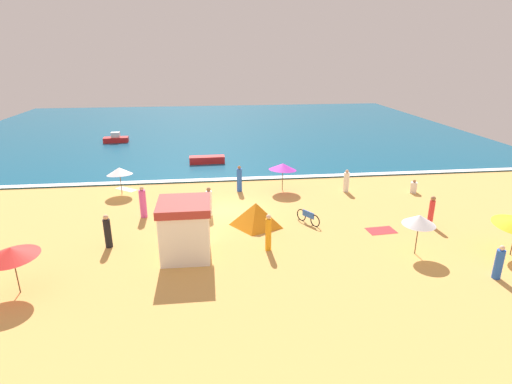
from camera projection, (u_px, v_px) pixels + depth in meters
name	position (u px, v px, depth m)	size (l,w,h in m)	color
ground_plane	(229.00, 211.00, 25.30)	(60.00, 60.00, 0.00)	#E0A856
ocean_water	(217.00, 128.00, 51.52)	(60.00, 44.00, 0.10)	#0F567A
wave_breaker_foam	(224.00, 179.00, 31.17)	(57.00, 0.70, 0.01)	white
lifeguard_cabana	(185.00, 229.00, 19.30)	(2.46, 2.49, 2.80)	white
beach_umbrella_2	(119.00, 171.00, 27.74)	(2.16, 2.19, 1.98)	#4C3823
beach_umbrella_3	(283.00, 167.00, 28.41)	(2.78, 2.78, 2.04)	#4C3823
beach_umbrella_4	(12.00, 252.00, 16.17)	(2.91, 2.91, 2.13)	#4C3823
beach_umbrella_5	(419.00, 220.00, 19.40)	(1.89, 1.90, 2.07)	#4C3823
beach_tent	(256.00, 215.00, 22.79)	(2.67, 2.41, 1.43)	orange
parked_bicycle	(308.00, 217.00, 23.35)	(1.00, 1.58, 0.76)	black
beachgoer_1	(414.00, 187.00, 28.39)	(0.57, 0.57, 0.94)	white
beachgoer_2	(431.00, 211.00, 22.94)	(0.42, 0.42, 1.75)	red
beachgoer_3	(499.00, 263.00, 17.60)	(0.50, 0.50, 1.58)	blue
beachgoer_4	(268.00, 233.00, 20.05)	(0.39, 0.39, 1.90)	orange
beachgoer_5	(168.00, 230.00, 21.74)	(0.51, 0.51, 0.89)	green
beachgoer_6	(108.00, 232.00, 20.38)	(0.48, 0.48, 1.76)	black
beachgoer_7	(209.00, 202.00, 24.38)	(0.44, 0.44, 1.76)	white
beachgoer_8	(239.00, 179.00, 28.54)	(0.48, 0.48, 1.86)	blue
beachgoer_9	(143.00, 203.00, 24.09)	(0.41, 0.41, 1.91)	#D84CA5
beachgoer_10	(346.00, 182.00, 28.48)	(0.52, 0.52, 1.61)	white
beach_towel_0	(381.00, 231.00, 22.50)	(1.61, 1.11, 0.01)	red
beach_towel_1	(126.00, 189.00, 29.17)	(1.70, 1.49, 0.01)	white
small_boat_0	(207.00, 160.00, 35.51)	(3.07, 1.04, 0.60)	red
small_boat_1	(116.00, 139.00, 43.48)	(2.62, 1.29, 1.09)	red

